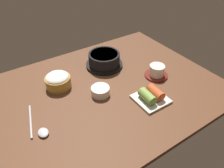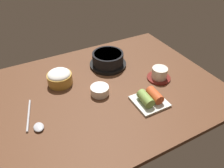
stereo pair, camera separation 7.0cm
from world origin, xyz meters
The scene contains 7 objects.
dining_table centered at (0.00, 0.00, 1.00)cm, with size 100.00×76.00×2.00cm, color #56331E.
stone_pot centered at (9.16, 16.02, 5.54)cm, with size 18.50×18.50×7.11cm.
rice_bowl centered at (-16.76, 12.82, 5.49)cm, with size 11.11×11.11×6.93cm.
tea_cup_with_saucer centered at (25.13, -5.17, 4.63)cm, with size 10.96×10.96×5.82cm.
banchan_cup_center centered at (-3.95, -2.08, 3.95)cm, with size 7.87×7.87×3.65cm.
kimchi_plate centered at (11.65, -16.61, 4.06)cm, with size 12.69×12.69×5.08cm.
spoon centered at (-32.29, -6.56, 2.61)cm, with size 6.32×18.70×1.35cm.
Camera 2 is at (-31.87, -66.23, 62.21)cm, focal length 34.24 mm.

